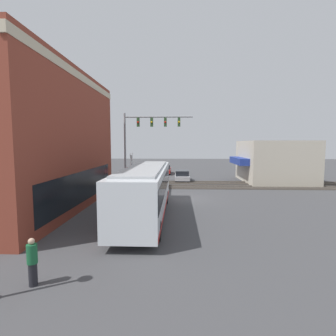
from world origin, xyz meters
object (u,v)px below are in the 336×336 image
at_px(parked_car_red, 165,169).
at_px(pedestrian_at_crossing, 143,182).
at_px(crossing_signal, 132,168).
at_px(parked_car_silver, 182,176).
at_px(pedestrian_by_lamp, 32,262).
at_px(city_bus, 145,189).

distance_m(parked_car_red, pedestrian_at_crossing, 15.10).
height_order(crossing_signal, parked_car_silver, crossing_signal).
distance_m(parked_car_silver, parked_car_red, 8.31).
bearing_deg(parked_car_red, parked_car_silver, -161.77).
relative_size(crossing_signal, pedestrian_by_lamp, 2.32).
height_order(parked_car_silver, parked_car_red, parked_car_red).
bearing_deg(parked_car_silver, pedestrian_at_crossing, 150.22).
xyz_separation_m(parked_car_silver, parked_car_red, (7.89, 2.60, 0.03)).
height_order(crossing_signal, pedestrian_by_lamp, crossing_signal).
xyz_separation_m(parked_car_red, pedestrian_by_lamp, (-32.84, 2.72, 0.15)).
xyz_separation_m(parked_car_silver, pedestrian_at_crossing, (-7.13, 4.08, 0.24)).
height_order(parked_car_red, pedestrian_at_crossing, pedestrian_at_crossing).
relative_size(pedestrian_at_crossing, pedestrian_by_lamp, 1.06).
bearing_deg(city_bus, parked_car_silver, -8.94).
relative_size(city_bus, parked_car_red, 2.50).
bearing_deg(crossing_signal, pedestrian_at_crossing, -68.55).
bearing_deg(city_bus, crossing_signal, 15.62).
bearing_deg(parked_car_silver, pedestrian_by_lamp, 167.97).
height_order(city_bus, parked_car_silver, city_bus).
distance_m(crossing_signal, pedestrian_by_lamp, 17.48).
relative_size(city_bus, pedestrian_at_crossing, 6.94).
bearing_deg(pedestrian_at_crossing, parked_car_silver, -29.78).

